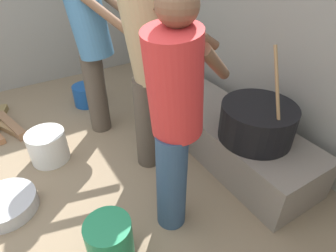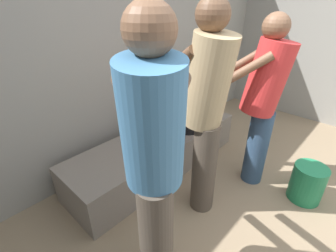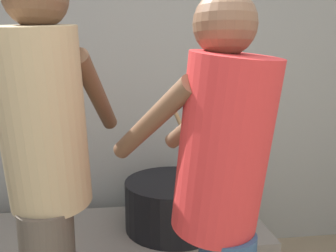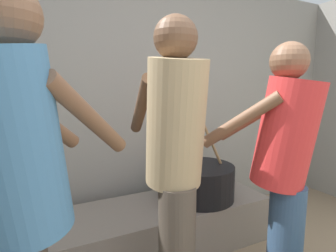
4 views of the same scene
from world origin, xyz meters
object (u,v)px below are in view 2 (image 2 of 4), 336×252
cook_in_red_shirt (263,97)px  bucket_green_plastic (307,183)px  cooking_pot_main (187,112)px  cook_in_tan_shirt (206,105)px  cook_in_blue_shirt (154,158)px

cook_in_red_shirt → bucket_green_plastic: cook_in_red_shirt is taller
cook_in_red_shirt → cooking_pot_main: bearing=93.6°
cooking_pot_main → bucket_green_plastic: bearing=-83.9°
cooking_pot_main → cook_in_tan_shirt: 0.94m
cook_in_tan_shirt → bucket_green_plastic: 1.25m
cook_in_tan_shirt → cooking_pot_main: bearing=47.4°
cooking_pot_main → cook_in_red_shirt: 0.87m
bucket_green_plastic → cook_in_blue_shirt: bearing=160.9°
cooking_pot_main → cook_in_red_shirt: size_ratio=0.47×
cooking_pot_main → cook_in_tan_shirt: bearing=-132.6°
cook_in_red_shirt → cook_in_blue_shirt: 1.33m
cooking_pot_main → cook_in_blue_shirt: (-1.27, -0.80, 0.43)m
cook_in_blue_shirt → bucket_green_plastic: (1.41, -0.49, -0.77)m
cook_in_blue_shirt → cook_in_tan_shirt: 0.73m
cook_in_blue_shirt → bucket_green_plastic: size_ratio=4.73×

